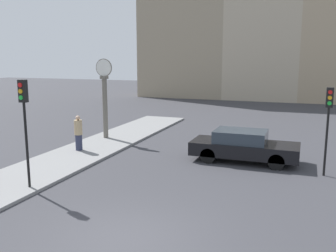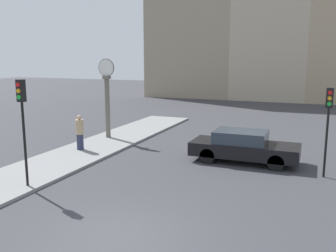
% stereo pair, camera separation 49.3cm
% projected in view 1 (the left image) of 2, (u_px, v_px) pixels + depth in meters
% --- Properties ---
extents(ground_plane, '(120.00, 120.00, 0.00)m').
position_uv_depth(ground_plane, '(125.00, 239.00, 9.62)').
color(ground_plane, '#38383D').
extents(sidewalk_corner, '(3.04, 20.33, 0.11)m').
position_uv_depth(sidewalk_corner, '(95.00, 147.00, 19.13)').
color(sidewalk_corner, gray).
rests_on(sidewalk_corner, ground_plane).
extents(building_row, '(28.83, 5.00, 19.01)m').
position_uv_depth(building_row, '(265.00, 21.00, 39.93)').
color(building_row, gray).
rests_on(building_row, ground_plane).
extents(sedan_car, '(4.69, 1.85, 1.41)m').
position_uv_depth(sedan_car, '(243.00, 146.00, 16.65)').
color(sedan_car, black).
rests_on(sedan_car, ground_plane).
extents(traffic_light_near, '(0.26, 0.24, 3.75)m').
position_uv_depth(traffic_light_near, '(24.00, 111.00, 12.66)').
color(traffic_light_near, black).
rests_on(traffic_light_near, sidewalk_corner).
extents(traffic_light_far, '(0.26, 0.24, 3.48)m').
position_uv_depth(traffic_light_far, '(328.00, 113.00, 14.30)').
color(traffic_light_far, black).
rests_on(traffic_light_far, ground_plane).
extents(street_clock, '(0.98, 0.35, 4.41)m').
position_uv_depth(street_clock, '(105.00, 97.00, 20.77)').
color(street_clock, '#666056').
rests_on(street_clock, sidewalk_corner).
extents(pedestrian_tan_coat, '(0.39, 0.39, 1.71)m').
position_uv_depth(pedestrian_tan_coat, '(78.00, 133.00, 18.20)').
color(pedestrian_tan_coat, '#2D334C').
rests_on(pedestrian_tan_coat, sidewalk_corner).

